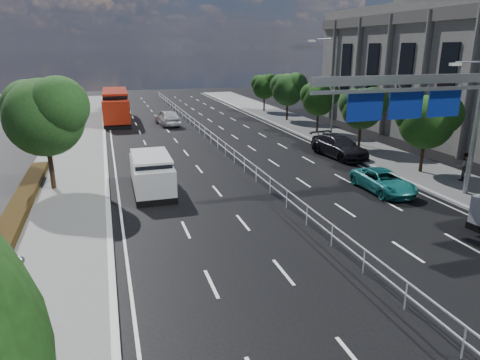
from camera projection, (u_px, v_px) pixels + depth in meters
name	position (u px, v px, depth m)	size (l,w,h in m)	color
ground	(440.00, 340.00, 12.42)	(160.00, 160.00, 0.00)	black
median_fence	(228.00, 151.00, 32.76)	(0.05, 85.00, 1.02)	silver
toilet_sign	(4.00, 323.00, 8.41)	(1.62, 0.18, 4.34)	gray
overhead_gantry	(420.00, 99.00, 21.84)	(10.24, 0.38, 7.45)	gray
streetlight_far	(331.00, 82.00, 37.56)	(2.78, 2.40, 9.00)	gray
near_tree_back	(45.00, 113.00, 24.00)	(4.84, 4.51, 6.69)	black
far_tree_d	(428.00, 119.00, 27.73)	(3.85, 3.59, 5.34)	black
far_tree_e	(363.00, 106.00, 34.60)	(3.63, 3.38, 5.13)	black
far_tree_f	(319.00, 97.00, 41.45)	(3.52, 3.28, 5.02)	black
far_tree_g	(288.00, 88.00, 48.20)	(3.96, 3.69, 5.45)	black
far_tree_h	(265.00, 85.00, 55.13)	(3.41, 3.18, 4.91)	black
white_minivan	(152.00, 174.00, 24.85)	(2.27, 5.16, 2.23)	black
red_bus	(116.00, 105.00, 48.65)	(3.08, 11.78, 3.50)	black
near_car_silver	(168.00, 117.00, 46.38)	(1.99, 4.96, 1.69)	#BABDC2
near_car_dark	(110.00, 105.00, 56.94)	(1.72, 4.93, 1.62)	black
parked_car_teal	(383.00, 181.00, 25.02)	(2.10, 4.54, 1.26)	#176B6B
parked_car_dark	(339.00, 146.00, 32.98)	(2.26, 5.56, 1.61)	black
pedestrian_b	(464.00, 167.00, 26.58)	(0.86, 0.67, 1.78)	gray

